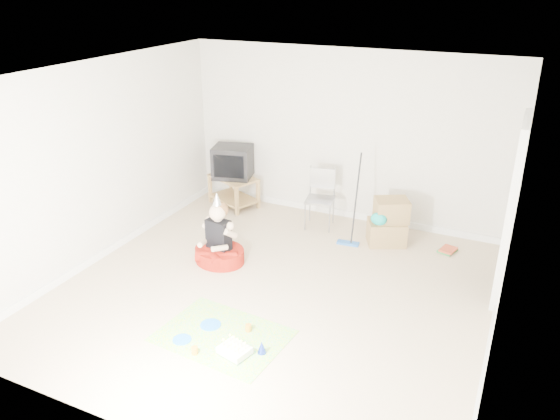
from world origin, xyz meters
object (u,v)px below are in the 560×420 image
at_px(folding_chair, 320,200).
at_px(cardboard_boxes, 388,223).
at_px(birthday_cake, 234,351).
at_px(seated_woman, 219,247).
at_px(tv_stand, 234,189).
at_px(crt_tv, 233,162).

distance_m(folding_chair, cardboard_boxes, 1.09).
bearing_deg(birthday_cake, folding_chair, 95.95).
height_order(folding_chair, seated_woman, seated_woman).
distance_m(tv_stand, folding_chair, 1.61).
bearing_deg(seated_woman, birthday_cake, -54.84).
height_order(crt_tv, cardboard_boxes, crt_tv).
relative_size(tv_stand, folding_chair, 1.02).
height_order(tv_stand, folding_chair, folding_chair).
height_order(cardboard_boxes, birthday_cake, cardboard_boxes).
bearing_deg(birthday_cake, cardboard_boxes, 76.56).
relative_size(cardboard_boxes, seated_woman, 0.67).
distance_m(cardboard_boxes, seated_woman, 2.41).
height_order(tv_stand, cardboard_boxes, cardboard_boxes).
bearing_deg(cardboard_boxes, birthday_cake, -103.44).
bearing_deg(folding_chair, birthday_cake, -84.05).
bearing_deg(cardboard_boxes, crt_tv, 173.66).
xyz_separation_m(folding_chair, birthday_cake, (0.34, -3.22, -0.40)).
distance_m(crt_tv, folding_chair, 1.64).
xyz_separation_m(folding_chair, seated_woman, (-0.81, -1.60, -0.22)).
bearing_deg(birthday_cake, seated_woman, 125.16).
distance_m(seated_woman, birthday_cake, 1.99).
bearing_deg(cardboard_boxes, folding_chair, 174.46).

